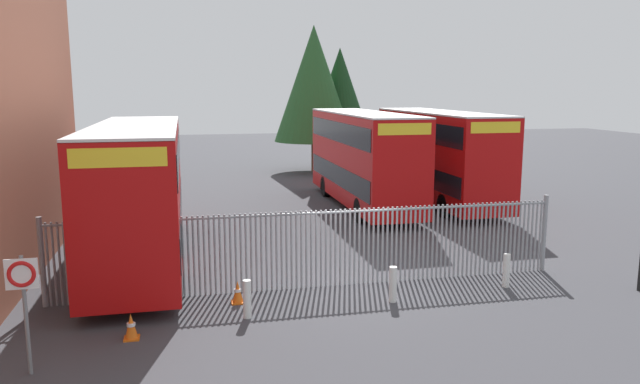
{
  "coord_description": "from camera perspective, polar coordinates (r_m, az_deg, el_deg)",
  "views": [
    {
      "loc": [
        -4.49,
        -15.94,
        5.53
      ],
      "look_at": [
        0.0,
        4.0,
        2.0
      ],
      "focal_mm": 33.92,
      "sensor_mm": 36.0,
      "label": 1
    }
  ],
  "objects": [
    {
      "name": "ground_plane",
      "position": [
        24.98,
        -2.02,
        -3.0
      ],
      "size": [
        100.0,
        100.0,
        0.0
      ],
      "primitive_type": "plane",
      "color": "#3D3D42"
    },
    {
      "name": "tree_tall_back",
      "position": [
        40.09,
        -0.58,
        10.18
      ],
      "size": [
        5.25,
        5.25,
        9.55
      ],
      "color": "#4C3823",
      "rests_on": "ground"
    },
    {
      "name": "traffic_cone_mid_forecourt",
      "position": [
        16.05,
        -7.77,
        -9.35
      ],
      "size": [
        0.34,
        0.34,
        0.59
      ],
      "color": "orange",
      "rests_on": "ground"
    },
    {
      "name": "bollard_near_left",
      "position": [
        14.98,
        -6.89,
        -10.0
      ],
      "size": [
        0.2,
        0.2,
        0.95
      ],
      "primitive_type": "cylinder",
      "color": "silver",
      "rests_on": "ground"
    },
    {
      "name": "double_decker_bus_behind_fence_right",
      "position": [
        29.74,
        11.1,
        3.62
      ],
      "size": [
        2.54,
        10.81,
        4.42
      ],
      "color": "#B70C0C",
      "rests_on": "ground"
    },
    {
      "name": "speed_limit_sign_post",
      "position": [
        12.95,
        -26.23,
        -8.1
      ],
      "size": [
        0.6,
        0.14,
        2.4
      ],
      "color": "slate",
      "rests_on": "ground"
    },
    {
      "name": "bollard_center_front",
      "position": [
        16.04,
        6.9,
        -8.65
      ],
      "size": [
        0.2,
        0.2,
        0.95
      ],
      "primitive_type": "cylinder",
      "color": "silver",
      "rests_on": "ground"
    },
    {
      "name": "bollard_near_right",
      "position": [
        17.86,
        17.17,
        -7.09
      ],
      "size": [
        0.2,
        0.2,
        0.95
      ],
      "primitive_type": "cylinder",
      "color": "silver",
      "rests_on": "ground"
    },
    {
      "name": "traffic_cone_by_gate",
      "position": [
        14.39,
        -17.39,
        -12.03
      ],
      "size": [
        0.34,
        0.34,
        0.59
      ],
      "color": "orange",
      "rests_on": "ground"
    },
    {
      "name": "double_decker_bus_near_gate",
      "position": [
        19.73,
        -16.74,
        0.32
      ],
      "size": [
        2.54,
        10.81,
        4.42
      ],
      "color": "#B70C0C",
      "rests_on": "ground"
    },
    {
      "name": "double_decker_bus_behind_fence_left",
      "position": [
        28.29,
        4.08,
        3.47
      ],
      "size": [
        2.54,
        10.81,
        4.42
      ],
      "color": "#B70C0C",
      "rests_on": "ground"
    },
    {
      "name": "palisade_fence",
      "position": [
        16.89,
        -0.37,
        -5.13
      ],
      "size": [
        14.35,
        0.14,
        2.35
      ],
      "color": "gray",
      "rests_on": "ground"
    },
    {
      "name": "tree_short_side",
      "position": [
        41.56,
        1.88,
        9.75
      ],
      "size": [
        3.77,
        3.77,
        8.21
      ],
      "color": "#4C3823",
      "rests_on": "ground"
    }
  ]
}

